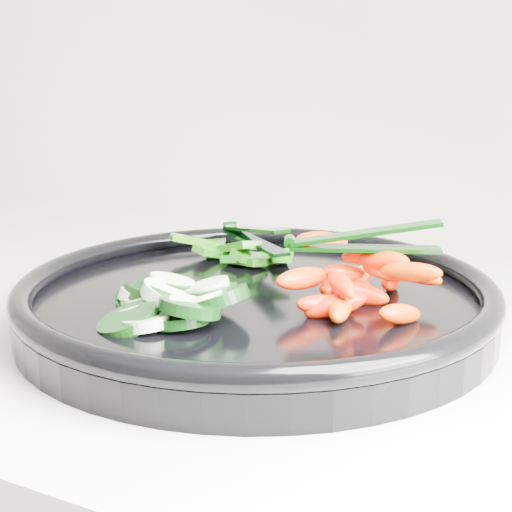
% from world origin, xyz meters
% --- Properties ---
extents(veggie_tray, '(0.39, 0.39, 0.04)m').
position_xyz_m(veggie_tray, '(0.26, 1.65, 0.95)').
color(veggie_tray, black).
rests_on(veggie_tray, counter).
extents(cucumber_pile, '(0.13, 0.12, 0.04)m').
position_xyz_m(cucumber_pile, '(0.22, 1.58, 0.96)').
color(cucumber_pile, black).
rests_on(cucumber_pile, veggie_tray).
extents(carrot_pile, '(0.14, 0.13, 0.05)m').
position_xyz_m(carrot_pile, '(0.34, 1.66, 0.97)').
color(carrot_pile, red).
rests_on(carrot_pile, veggie_tray).
extents(pepper_pile, '(0.12, 0.07, 0.04)m').
position_xyz_m(pepper_pile, '(0.20, 1.73, 0.96)').
color(pepper_pile, '#0A6B0E').
rests_on(pepper_pile, veggie_tray).
extents(tong_carrot, '(0.11, 0.06, 0.02)m').
position_xyz_m(tong_carrot, '(0.34, 1.66, 1.00)').
color(tong_carrot, black).
rests_on(tong_carrot, carrot_pile).
extents(tong_pepper, '(0.10, 0.08, 0.02)m').
position_xyz_m(tong_pepper, '(0.21, 1.73, 0.98)').
color(tong_pepper, black).
rests_on(tong_pepper, pepper_pile).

